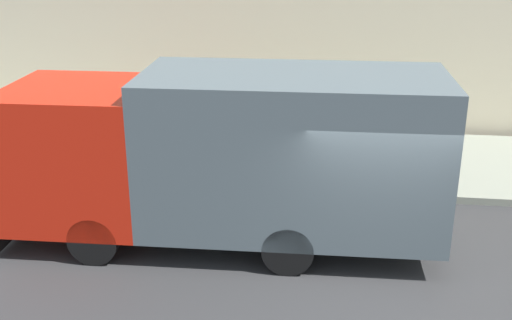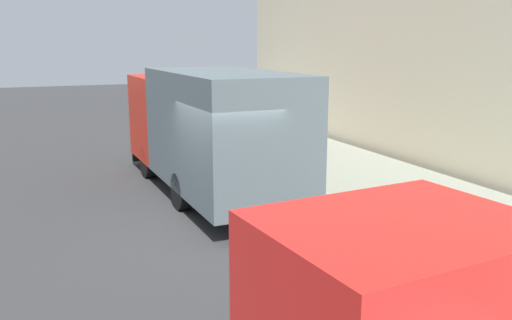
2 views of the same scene
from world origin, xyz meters
name	(u,v)px [view 2 (image 2 of 2)]	position (x,y,z in m)	size (l,w,h in m)	color
ground	(207,229)	(0.00, 0.00, 0.00)	(80.00, 80.00, 0.00)	#323233
sidewalk	(411,198)	(5.12, 0.00, 0.08)	(4.23, 30.00, 0.16)	gray
large_utility_truck	(208,126)	(0.90, 2.65, 1.68)	(2.55, 7.62, 3.08)	red
pedestrian_walking	(321,129)	(5.41, 4.89, 1.01)	(0.36, 0.36, 1.62)	black
traffic_cone_orange	(242,137)	(3.50, 6.97, 0.52)	(0.51, 0.51, 0.73)	orange
street_sign_post	(283,125)	(3.27, 3.24, 1.48)	(0.44, 0.08, 2.23)	#4C5156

